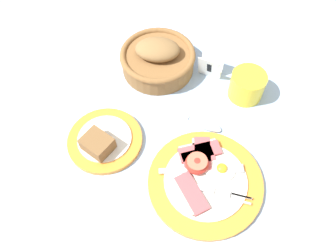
# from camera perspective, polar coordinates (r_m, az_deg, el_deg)

# --- Properties ---
(ground_plane) EXTENTS (3.00, 3.00, 0.00)m
(ground_plane) POSITION_cam_1_polar(r_m,az_deg,el_deg) (0.74, -1.24, -7.66)
(ground_plane) COLOR #93B2DB
(breakfast_plate) EXTENTS (0.25, 0.25, 0.04)m
(breakfast_plate) POSITION_cam_1_polar(r_m,az_deg,el_deg) (0.72, 6.34, -8.97)
(breakfast_plate) COLOR orange
(breakfast_plate) RESTS_ON ground_plane
(bread_plate) EXTENTS (0.17, 0.17, 0.05)m
(bread_plate) POSITION_cam_1_polar(r_m,az_deg,el_deg) (0.77, -11.18, -2.52)
(bread_plate) COLOR orange
(bread_plate) RESTS_ON ground_plane
(sugar_cup) EXTENTS (0.09, 0.09, 0.07)m
(sugar_cup) POSITION_cam_1_polar(r_m,az_deg,el_deg) (0.84, 13.62, 6.98)
(sugar_cup) COLOR yellow
(sugar_cup) RESTS_ON ground_plane
(bread_basket) EXTENTS (0.20, 0.20, 0.09)m
(bread_basket) POSITION_cam_1_polar(r_m,az_deg,el_deg) (0.88, -1.79, 11.69)
(bread_basket) COLOR brown
(bread_basket) RESTS_ON ground_plane
(number_card) EXTENTS (0.06, 0.05, 0.07)m
(number_card) POSITION_cam_1_polar(r_m,az_deg,el_deg) (0.87, 7.47, 10.45)
(number_card) COLOR white
(number_card) RESTS_ON ground_plane
(teaspoon_by_saucer) EXTENTS (0.19, 0.04, 0.01)m
(teaspoon_by_saucer) POSITION_cam_1_polar(r_m,az_deg,el_deg) (0.80, 5.13, 0.91)
(teaspoon_by_saucer) COLOR silver
(teaspoon_by_saucer) RESTS_ON ground_plane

